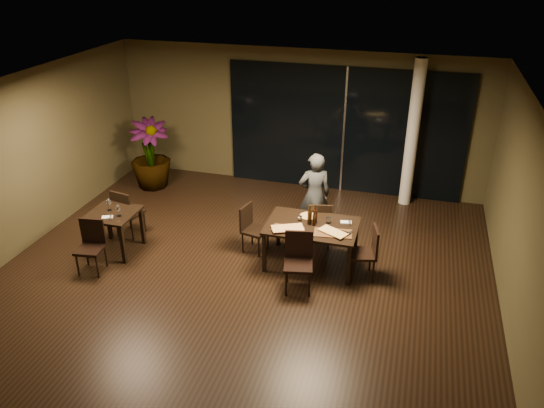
% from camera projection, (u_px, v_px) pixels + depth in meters
% --- Properties ---
extents(ground, '(8.00, 8.00, 0.00)m').
position_uv_depth(ground, '(240.00, 280.00, 8.60)').
color(ground, black).
rests_on(ground, ground).
extents(wall_back, '(8.00, 0.10, 3.00)m').
position_uv_depth(wall_back, '(299.00, 119.00, 11.42)').
color(wall_back, '#433D23').
rests_on(wall_back, ground).
extents(wall_front, '(8.00, 0.10, 3.00)m').
position_uv_depth(wall_front, '(78.00, 398.00, 4.44)').
color(wall_front, '#433D23').
rests_on(wall_front, ground).
extents(wall_left, '(0.10, 8.00, 3.00)m').
position_uv_depth(wall_left, '(10.00, 168.00, 8.92)').
color(wall_left, '#433D23').
rests_on(wall_left, ground).
extents(wall_right, '(0.10, 8.00, 3.00)m').
position_uv_depth(wall_right, '(529.00, 233.00, 6.94)').
color(wall_right, '#433D23').
rests_on(wall_right, ground).
extents(ceiling, '(8.00, 8.00, 0.04)m').
position_uv_depth(ceiling, '(234.00, 97.00, 7.25)').
color(ceiling, silver).
rests_on(ceiling, wall_back).
extents(window_panel, '(5.00, 0.06, 2.70)m').
position_uv_depth(window_panel, '(344.00, 131.00, 11.16)').
color(window_panel, black).
rests_on(window_panel, ground).
extents(column, '(0.24, 0.24, 3.00)m').
position_uv_depth(column, '(412.00, 135.00, 10.49)').
color(column, white).
rests_on(column, ground).
extents(main_table, '(1.50, 1.00, 0.75)m').
position_uv_depth(main_table, '(312.00, 229.00, 8.74)').
color(main_table, black).
rests_on(main_table, ground).
extents(side_table, '(0.80, 0.80, 0.75)m').
position_uv_depth(side_table, '(113.00, 219.00, 9.17)').
color(side_table, black).
rests_on(side_table, ground).
extents(chair_main_far, '(0.49, 0.49, 0.89)m').
position_uv_depth(chair_main_far, '(319.00, 222.00, 9.33)').
color(chair_main_far, black).
rests_on(chair_main_far, ground).
extents(chair_main_near, '(0.52, 0.52, 0.94)m').
position_uv_depth(chair_main_near, '(299.00, 258.00, 8.21)').
color(chair_main_near, black).
rests_on(chair_main_near, ground).
extents(chair_main_left, '(0.48, 0.48, 0.86)m').
position_uv_depth(chair_main_left, '(251.00, 226.00, 9.24)').
color(chair_main_left, black).
rests_on(chair_main_left, ground).
extents(chair_main_right, '(0.50, 0.50, 0.89)m').
position_uv_depth(chair_main_right, '(368.00, 250.00, 8.48)').
color(chair_main_right, black).
rests_on(chair_main_right, ground).
extents(chair_side_far, '(0.50, 0.50, 0.93)m').
position_uv_depth(chair_side_far, '(126.00, 211.00, 9.66)').
color(chair_side_far, black).
rests_on(chair_side_far, ground).
extents(chair_side_near, '(0.46, 0.46, 0.89)m').
position_uv_depth(chair_side_near, '(91.00, 243.00, 8.69)').
color(chair_side_near, black).
rests_on(chair_side_near, ground).
extents(diner, '(0.64, 0.54, 1.61)m').
position_uv_depth(diner, '(314.00, 195.00, 9.60)').
color(diner, '#323537').
rests_on(diner, ground).
extents(potted_plant, '(1.17, 1.17, 1.53)m').
position_uv_depth(potted_plant, '(150.00, 154.00, 11.55)').
color(potted_plant, '#194918').
rests_on(potted_plant, ground).
extents(pizza_board_left, '(0.52, 0.29, 0.01)m').
position_uv_depth(pizza_board_left, '(288.00, 229.00, 8.56)').
color(pizza_board_left, '#422815').
rests_on(pizza_board_left, main_table).
extents(pizza_board_right, '(0.64, 0.38, 0.01)m').
position_uv_depth(pizza_board_right, '(333.00, 233.00, 8.45)').
color(pizza_board_right, '#472C17').
rests_on(pizza_board_right, main_table).
extents(oblong_pizza_left, '(0.54, 0.42, 0.02)m').
position_uv_depth(oblong_pizza_left, '(288.00, 228.00, 8.55)').
color(oblong_pizza_left, maroon).
rests_on(oblong_pizza_left, pizza_board_left).
extents(oblong_pizza_right, '(0.48, 0.38, 0.02)m').
position_uv_depth(oblong_pizza_right, '(333.00, 232.00, 8.44)').
color(oblong_pizza_right, maroon).
rests_on(oblong_pizza_right, pizza_board_right).
extents(round_pizza, '(0.28, 0.28, 0.01)m').
position_uv_depth(round_pizza, '(308.00, 216.00, 8.97)').
color(round_pizza, red).
rests_on(round_pizza, main_table).
extents(bottle_a, '(0.07, 0.07, 0.33)m').
position_uv_depth(bottle_a, '(310.00, 215.00, 8.66)').
color(bottle_a, black).
rests_on(bottle_a, main_table).
extents(bottle_b, '(0.06, 0.06, 0.26)m').
position_uv_depth(bottle_b, '(314.00, 218.00, 8.64)').
color(bottle_b, black).
rests_on(bottle_b, main_table).
extents(bottle_c, '(0.07, 0.07, 0.32)m').
position_uv_depth(bottle_c, '(315.00, 214.00, 8.71)').
color(bottle_c, black).
rests_on(bottle_c, main_table).
extents(tumbler_left, '(0.07, 0.07, 0.08)m').
position_uv_depth(tumbler_left, '(300.00, 218.00, 8.82)').
color(tumbler_left, white).
rests_on(tumbler_left, main_table).
extents(tumbler_right, '(0.08, 0.08, 0.10)m').
position_uv_depth(tumbler_right, '(328.00, 220.00, 8.75)').
color(tumbler_right, white).
rests_on(tumbler_right, main_table).
extents(napkin_near, '(0.20, 0.15, 0.01)m').
position_uv_depth(napkin_near, '(345.00, 233.00, 8.44)').
color(napkin_near, silver).
rests_on(napkin_near, main_table).
extents(napkin_far, '(0.20, 0.13, 0.01)m').
position_uv_depth(napkin_far, '(346.00, 222.00, 8.78)').
color(napkin_far, white).
rests_on(napkin_far, main_table).
extents(wine_glass_a, '(0.09, 0.09, 0.20)m').
position_uv_depth(wine_glass_a, '(109.00, 205.00, 9.14)').
color(wine_glass_a, white).
rests_on(wine_glass_a, side_table).
extents(wine_glass_b, '(0.09, 0.09, 0.20)m').
position_uv_depth(wine_glass_b, '(118.00, 211.00, 8.95)').
color(wine_glass_b, white).
rests_on(wine_glass_b, side_table).
extents(side_napkin, '(0.21, 0.17, 0.01)m').
position_uv_depth(side_napkin, '(107.00, 217.00, 8.94)').
color(side_napkin, silver).
rests_on(side_napkin, side_table).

